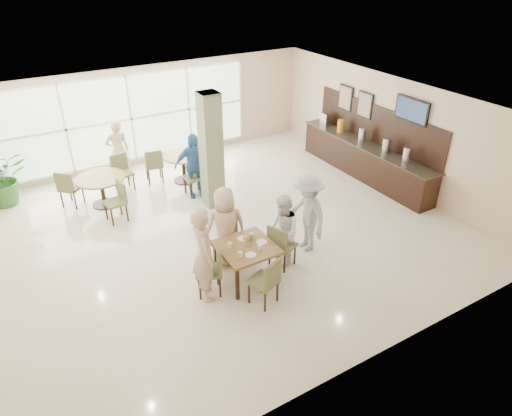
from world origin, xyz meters
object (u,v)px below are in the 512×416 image
teen_far (225,227)px  adult_b (213,147)px  buffet_counter (365,157)px  main_table (246,250)px  adult_a (194,165)px  teen_standing (307,213)px  round_table_left (101,183)px  round_table_right (183,162)px  adult_standing (118,151)px  teen_right (283,231)px  teen_left (204,254)px  potted_plant (2,178)px

teen_far → adult_b: size_ratio=1.05×
teen_far → buffet_counter: bearing=-149.2°
main_table → adult_a: 3.69m
teen_standing → adult_b: 4.29m
round_table_left → round_table_right: same height
teen_standing → adult_b: bearing=-175.9°
round_table_left → adult_standing: 1.43m
teen_right → teen_standing: (0.73, 0.19, 0.10)m
buffet_counter → teen_left: (-5.94, -2.36, 0.36)m
buffet_counter → adult_a: bearing=163.5°
teen_left → potted_plant: bearing=35.7°
round_table_right → adult_a: bearing=-95.6°
teen_right → adult_b: size_ratio=0.95×
main_table → teen_far: 0.71m
round_table_left → teen_standing: size_ratio=0.70×
potted_plant → teen_right: bearing=-51.1°
teen_left → adult_a: (1.43, 3.69, -0.08)m
teen_standing → teen_right: bearing=-71.6°
main_table → buffet_counter: 5.58m
round_table_left → potted_plant: 2.43m
teen_right → adult_standing: 5.67m
teen_left → teen_far: bearing=-37.7°
adult_standing → adult_a: bearing=128.0°
round_table_left → adult_a: 2.27m
potted_plant → teen_right: (4.50, -5.57, 0.07)m
teen_right → adult_a: (-0.30, 3.56, 0.08)m
potted_plant → teen_right: 7.16m
potted_plant → adult_standing: bearing=-3.1°
buffet_counter → teen_left: size_ratio=2.58×
teen_far → adult_standing: (-0.72, 4.82, 0.02)m
teen_far → teen_standing: (1.67, -0.40, 0.02)m
main_table → adult_a: size_ratio=0.62×
buffet_counter → teen_standing: size_ratio=2.76×
adult_b → adult_standing: adult_standing is taller
teen_far → teen_standing: bearing=179.7°
potted_plant → adult_b: adult_b is taller
adult_b → round_table_left: bearing=-84.4°
round_table_left → round_table_right: (2.24, 0.23, -0.03)m
round_table_left → adult_standing: adult_standing is taller
main_table → adult_a: bearing=81.2°
buffet_counter → teen_left: 6.40m
adult_a → adult_b: (1.00, 0.93, -0.04)m
teen_far → teen_right: bearing=161.0°
main_table → adult_b: adult_b is taller
teen_far → adult_a: size_ratio=0.99×
round_table_left → buffet_counter: bearing=-16.9°
round_table_left → round_table_right: bearing=5.8°
teen_far → adult_a: (0.64, 2.96, 0.00)m
adult_standing → potted_plant: bearing=-1.1°
round_table_left → teen_left: size_ratio=0.65×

